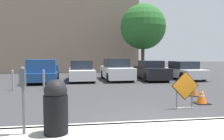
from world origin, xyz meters
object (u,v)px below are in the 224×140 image
object	(u,v)px
parked_car_nearest	(81,71)
parked_car_fourth	(184,71)
parked_car_third	(151,71)
trash_bin	(56,106)
parked_car_second	(116,70)
parking_meter	(23,89)
traffic_cone_second	(194,89)
bollard_second	(13,80)
road_closed_sign	(185,89)
traffic_cone_nearest	(202,96)
bollard_nearest	(44,79)
pickup_truck	(44,72)

from	to	relation	value
parked_car_nearest	parked_car_fourth	size ratio (longest dim) A/B	0.99
parked_car_third	trash_bin	world-z (taller)	parked_car_third
parked_car_second	parking_meter	xyz separation A→B (m)	(-3.98, -11.52, 0.40)
traffic_cone_second	bollard_second	world-z (taller)	bollard_second
road_closed_sign	parked_car_second	world-z (taller)	parked_car_second
road_closed_sign	traffic_cone_nearest	bearing A→B (deg)	32.82
bollard_nearest	bollard_second	world-z (taller)	bollard_nearest
traffic_cone_second	bollard_nearest	bearing A→B (deg)	157.42
traffic_cone_nearest	parked_car_nearest	size ratio (longest dim) A/B	0.14
traffic_cone_nearest	parking_meter	world-z (taller)	parking_meter
trash_bin	bollard_second	xyz separation A→B (m)	(-2.99, 7.30, -0.17)
trash_bin	bollard_nearest	bearing A→B (deg)	100.89
road_closed_sign	parking_meter	size ratio (longest dim) A/B	0.89
bollard_nearest	pickup_truck	bearing A→B (deg)	99.14
parked_car_third	bollard_second	xyz separation A→B (m)	(-8.94, -4.03, -0.12)
traffic_cone_second	parked_car_nearest	size ratio (longest dim) A/B	0.17
parked_car_nearest	parking_meter	world-z (taller)	parking_meter
bollard_nearest	bollard_second	distance (m)	1.58
bollard_nearest	parked_car_fourth	bearing A→B (deg)	21.65
road_closed_sign	parked_car_fourth	size ratio (longest dim) A/B	0.30
parked_car_third	parked_car_nearest	bearing A→B (deg)	0.61
parked_car_nearest	parked_car_fourth	distance (m)	7.99
traffic_cone_nearest	bollard_nearest	size ratio (longest dim) A/B	0.54
parked_car_fourth	bollard_second	size ratio (longest dim) A/B	3.98
traffic_cone_nearest	parked_car_second	xyz separation A→B (m)	(-1.86, 8.70, 0.45)
traffic_cone_nearest	parked_car_nearest	xyz separation A→B (m)	(-4.52, 8.59, 0.39)
trash_bin	bollard_nearest	distance (m)	7.43
pickup_truck	parked_car_nearest	xyz separation A→B (m)	(2.64, 0.40, -0.04)
traffic_cone_nearest	bollard_second	distance (m)	9.26
parked_car_fourth	bollard_second	bearing A→B (deg)	15.60
pickup_truck	parking_meter	size ratio (longest dim) A/B	3.59
traffic_cone_nearest	road_closed_sign	bearing A→B (deg)	-147.18
bollard_second	parking_meter	size ratio (longest dim) A/B	0.74
traffic_cone_nearest	pickup_truck	size ratio (longest dim) A/B	0.11
bollard_second	parking_meter	distance (m)	7.60
bollard_nearest	traffic_cone_nearest	bearing A→B (deg)	-33.92
traffic_cone_second	pickup_truck	world-z (taller)	pickup_truck
parked_car_fourth	bollard_nearest	size ratio (longest dim) A/B	3.92
traffic_cone_second	parked_car_third	bearing A→B (deg)	87.55
road_closed_sign	traffic_cone_nearest	xyz separation A→B (m)	(1.02, 0.66, -0.40)
pickup_truck	trash_bin	distance (m)	11.26
bollard_nearest	parking_meter	xyz separation A→B (m)	(0.71, -7.22, 0.56)
road_closed_sign	parked_car_nearest	bearing A→B (deg)	110.75
trash_bin	parked_car_nearest	bearing A→B (deg)	86.89
traffic_cone_second	parked_car_fourth	world-z (taller)	parked_car_fourth
parking_meter	parked_car_fourth	bearing A→B (deg)	50.30
parking_meter	traffic_cone_nearest	bearing A→B (deg)	25.78
traffic_cone_second	bollard_nearest	world-z (taller)	bollard_nearest
traffic_cone_nearest	trash_bin	bearing A→B (deg)	-150.65
road_closed_sign	traffic_cone_second	size ratio (longest dim) A/B	1.82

